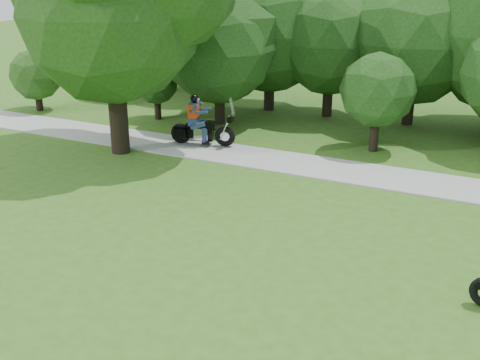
% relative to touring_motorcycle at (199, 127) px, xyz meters
% --- Properties ---
extents(ground, '(100.00, 100.00, 0.00)m').
position_rel_touring_motorcycle_xyz_m(ground, '(8.27, -8.43, -0.76)').
color(ground, '#385E1A').
rests_on(ground, ground).
extents(walkway, '(60.00, 2.20, 0.06)m').
position_rel_touring_motorcycle_xyz_m(walkway, '(8.27, -0.43, -0.73)').
color(walkway, '#A0A09A').
rests_on(walkway, ground).
extents(touring_motorcycle, '(2.52, 1.14, 1.94)m').
position_rel_touring_motorcycle_xyz_m(touring_motorcycle, '(0.00, 0.00, 0.00)').
color(touring_motorcycle, black).
rests_on(touring_motorcycle, walkway).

